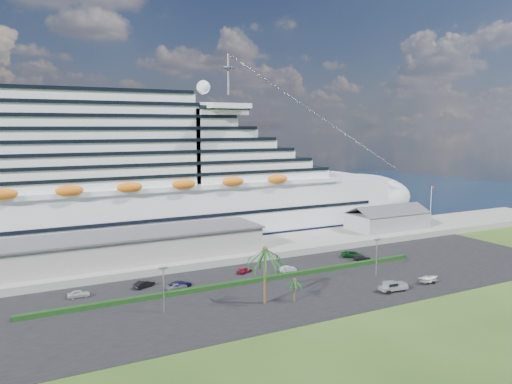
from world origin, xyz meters
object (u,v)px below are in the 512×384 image
cruise_ship (125,185)px  boat_trailer (430,278)px  parked_car_3 (180,284)px  pickup_truck (393,286)px

cruise_ship → boat_trailer: cruise_ship is taller
parked_car_3 → boat_trailer: boat_trailer is taller
cruise_ship → parked_car_3: 46.74m
cruise_ship → parked_car_3: bearing=-89.2°
cruise_ship → parked_car_3: (0.59, -43.97, -15.86)m
pickup_truck → boat_trailer: pickup_truck is taller
parked_car_3 → pickup_truck: 42.69m
cruise_ship → boat_trailer: size_ratio=35.06×
parked_car_3 → cruise_ship: bearing=-15.3°
cruise_ship → pickup_truck: size_ratio=31.97×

